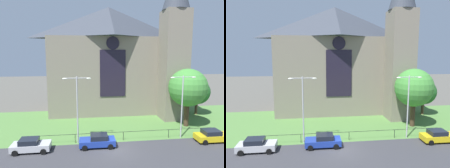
{
  "view_description": "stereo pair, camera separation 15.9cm",
  "coord_description": "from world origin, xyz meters",
  "views": [
    {
      "loc": [
        -3.42,
        -21.53,
        10.61
      ],
      "look_at": [
        0.48,
        8.0,
        6.5
      ],
      "focal_mm": 32.26,
      "sensor_mm": 36.0,
      "label": 1
    },
    {
      "loc": [
        -3.26,
        -21.55,
        10.61
      ],
      "look_at": [
        0.48,
        8.0,
        6.5
      ],
      "focal_mm": 32.26,
      "sensor_mm": 36.0,
      "label": 2
    }
  ],
  "objects": [
    {
      "name": "ground",
      "position": [
        0.0,
        10.0,
        0.0
      ],
      "size": [
        160.0,
        160.0,
        0.0
      ],
      "primitive_type": "plane",
      "color": "#56544C"
    },
    {
      "name": "road_asphalt",
      "position": [
        0.0,
        -2.0,
        0.0
      ],
      "size": [
        120.0,
        8.0,
        0.01
      ],
      "primitive_type": "cube",
      "color": "#38383D",
      "rests_on": "ground"
    },
    {
      "name": "grass_verge",
      "position": [
        0.0,
        8.0,
        0.0
      ],
      "size": [
        120.0,
        20.0,
        0.01
      ],
      "primitive_type": "cube",
      "color": "#517F3D",
      "rests_on": "ground"
    },
    {
      "name": "church_building",
      "position": [
        1.98,
        17.92,
        10.27
      ],
      "size": [
        23.2,
        16.2,
        26.0
      ],
      "color": "gray",
      "rests_on": "ground"
    },
    {
      "name": "iron_railing",
      "position": [
        1.21,
        2.5,
        0.95
      ],
      "size": [
        24.21,
        0.07,
        1.13
      ],
      "color": "black",
      "rests_on": "ground"
    },
    {
      "name": "tree_right_far",
      "position": [
        16.71,
        12.24,
        4.18
      ],
      "size": [
        4.52,
        4.52,
        6.46
      ],
      "color": "brown",
      "rests_on": "ground"
    },
    {
      "name": "tree_right_near",
      "position": [
        11.77,
        6.52,
        5.92
      ],
      "size": [
        5.69,
        5.69,
        8.81
      ],
      "color": "#423021",
      "rests_on": "ground"
    },
    {
      "name": "streetlamp_near",
      "position": [
        -4.47,
        2.4,
        5.25
      ],
      "size": [
        3.37,
        0.26,
        8.26
      ],
      "color": "#B2B2B7",
      "rests_on": "ground"
    },
    {
      "name": "streetlamp_far",
      "position": [
        8.87,
        2.4,
        5.22
      ],
      "size": [
        3.37,
        0.26,
        8.2
      ],
      "color": "#B2B2B7",
      "rests_on": "ground"
    },
    {
      "name": "parked_car_silver",
      "position": [
        -9.65,
        0.82,
        0.74
      ],
      "size": [
        4.21,
        2.04,
        1.51
      ],
      "rotation": [
        0.0,
        0.0,
        -0.01
      ],
      "color": "#B7B7BC",
      "rests_on": "ground"
    },
    {
      "name": "parked_car_blue",
      "position": [
        -2.14,
        1.06,
        0.74
      ],
      "size": [
        4.22,
        2.05,
        1.51
      ],
      "rotation": [
        0.0,
        0.0,
        3.13
      ],
      "color": "#1E3899",
      "rests_on": "ground"
    },
    {
      "name": "parked_car_yellow",
      "position": [
        12.16,
        0.66,
        0.74
      ],
      "size": [
        4.23,
        2.09,
        1.51
      ],
      "rotation": [
        0.0,
        0.0,
        -0.02
      ],
      "color": "gold",
      "rests_on": "ground"
    }
  ]
}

